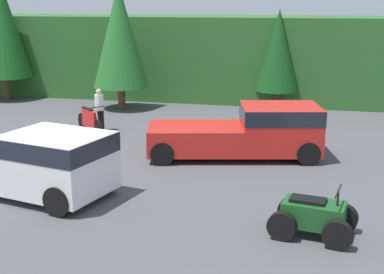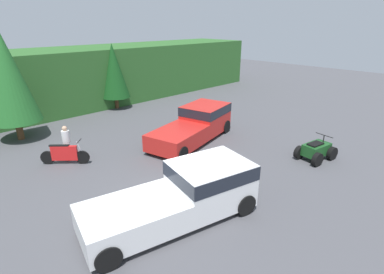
{
  "view_description": "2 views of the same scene",
  "coord_description": "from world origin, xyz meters",
  "px_view_note": "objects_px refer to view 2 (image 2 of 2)",
  "views": [
    {
      "loc": [
        7.94,
        -13.96,
        5.25
      ],
      "look_at": [
        4.08,
        2.5,
        0.95
      ],
      "focal_mm": 50.0,
      "sensor_mm": 36.0,
      "label": 1
    },
    {
      "loc": [
        -5.83,
        -7.59,
        6.44
      ],
      "look_at": [
        4.08,
        2.5,
        0.95
      ],
      "focal_mm": 28.0,
      "sensor_mm": 36.0,
      "label": 2
    }
  ],
  "objects_px": {
    "pickup_truck_second": "(186,192)",
    "dirt_bike": "(65,154)",
    "quad_atv": "(316,150)",
    "rider_person": "(67,142)",
    "pickup_truck_red": "(197,123)"
  },
  "relations": [
    {
      "from": "pickup_truck_second",
      "to": "dirt_bike",
      "type": "xyz_separation_m",
      "value": [
        -1.28,
        7.07,
        -0.46
      ]
    },
    {
      "from": "quad_atv",
      "to": "rider_person",
      "type": "xyz_separation_m",
      "value": [
        -8.79,
        8.52,
        0.5
      ]
    },
    {
      "from": "dirt_bike",
      "to": "rider_person",
      "type": "relative_size",
      "value": 1.0
    },
    {
      "from": "dirt_bike",
      "to": "quad_atv",
      "type": "bearing_deg",
      "value": 1.0
    },
    {
      "from": "rider_person",
      "to": "pickup_truck_second",
      "type": "bearing_deg",
      "value": -48.96
    },
    {
      "from": "pickup_truck_red",
      "to": "quad_atv",
      "type": "xyz_separation_m",
      "value": [
        2.22,
        -6.12,
        -0.49
      ]
    },
    {
      "from": "pickup_truck_second",
      "to": "dirt_bike",
      "type": "distance_m",
      "value": 7.2
    },
    {
      "from": "dirt_bike",
      "to": "quad_atv",
      "type": "relative_size",
      "value": 0.85
    },
    {
      "from": "dirt_bike",
      "to": "rider_person",
      "type": "distance_m",
      "value": 0.65
    },
    {
      "from": "quad_atv",
      "to": "dirt_bike",
      "type": "bearing_deg",
      "value": 147.57
    },
    {
      "from": "quad_atv",
      "to": "pickup_truck_red",
      "type": "bearing_deg",
      "value": 119.52
    },
    {
      "from": "pickup_truck_second",
      "to": "quad_atv",
      "type": "distance_m",
      "value": 7.91
    },
    {
      "from": "pickup_truck_red",
      "to": "pickup_truck_second",
      "type": "distance_m",
      "value": 7.51
    },
    {
      "from": "rider_person",
      "to": "dirt_bike",
      "type": "bearing_deg",
      "value": -99.08
    },
    {
      "from": "pickup_truck_red",
      "to": "quad_atv",
      "type": "bearing_deg",
      "value": -83.31
    }
  ]
}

